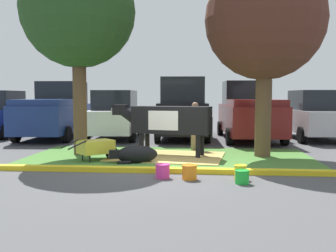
{
  "coord_description": "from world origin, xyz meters",
  "views": [
    {
      "loc": [
        1.15,
        -9.51,
        1.82
      ],
      "look_at": [
        0.12,
        1.95,
        0.9
      ],
      "focal_mm": 41.37,
      "sensor_mm": 36.0,
      "label": 1
    }
  ],
  "objects_px": {
    "bucket_green": "(242,177)",
    "calf_lying": "(136,154)",
    "cow_holstein": "(168,120)",
    "sedan_silver": "(314,115)",
    "pickup_truck_maroon": "(249,112)",
    "shade_tree_left": "(78,11)",
    "pickup_truck_black": "(57,112)",
    "bucket_orange": "(189,172)",
    "suv_black": "(183,108)",
    "hatchback_white": "(115,115)",
    "bucket_pink": "(163,171)",
    "shade_tree_right": "(265,21)",
    "wheelbarrow": "(97,147)",
    "bucket_yellow": "(240,172)",
    "person_handler": "(195,125)"
  },
  "relations": [
    {
      "from": "cow_holstein",
      "to": "pickup_truck_black",
      "type": "xyz_separation_m",
      "value": [
        -5.23,
        4.69,
        0.04
      ]
    },
    {
      "from": "calf_lying",
      "to": "sedan_silver",
      "type": "relative_size",
      "value": 0.3
    },
    {
      "from": "shade_tree_right",
      "to": "bucket_yellow",
      "type": "distance_m",
      "value": 5.06
    },
    {
      "from": "bucket_pink",
      "to": "bucket_green",
      "type": "xyz_separation_m",
      "value": [
        1.69,
        -0.4,
        -0.01
      ]
    },
    {
      "from": "bucket_orange",
      "to": "pickup_truck_black",
      "type": "distance_m",
      "value": 9.89
    },
    {
      "from": "shade_tree_left",
      "to": "pickup_truck_maroon",
      "type": "bearing_deg",
      "value": 39.32
    },
    {
      "from": "shade_tree_right",
      "to": "wheelbarrow",
      "type": "relative_size",
      "value": 4.18
    },
    {
      "from": "calf_lying",
      "to": "bucket_green",
      "type": "xyz_separation_m",
      "value": [
        2.59,
        -2.17,
        -0.09
      ]
    },
    {
      "from": "cow_holstein",
      "to": "calf_lying",
      "type": "distance_m",
      "value": 1.71
    },
    {
      "from": "bucket_green",
      "to": "pickup_truck_maroon",
      "type": "height_order",
      "value": "pickup_truck_maroon"
    },
    {
      "from": "pickup_truck_black",
      "to": "pickup_truck_maroon",
      "type": "height_order",
      "value": "same"
    },
    {
      "from": "shade_tree_right",
      "to": "calf_lying",
      "type": "distance_m",
      "value": 5.33
    },
    {
      "from": "shade_tree_left",
      "to": "cow_holstein",
      "type": "distance_m",
      "value": 4.22
    },
    {
      "from": "shade_tree_right",
      "to": "bucket_pink",
      "type": "relative_size",
      "value": 17.16
    },
    {
      "from": "cow_holstein",
      "to": "person_handler",
      "type": "relative_size",
      "value": 1.94
    },
    {
      "from": "bucket_yellow",
      "to": "pickup_truck_maroon",
      "type": "xyz_separation_m",
      "value": [
        1.06,
        7.74,
        0.95
      ]
    },
    {
      "from": "shade_tree_left",
      "to": "suv_black",
      "type": "relative_size",
      "value": 1.29
    },
    {
      "from": "bucket_green",
      "to": "calf_lying",
      "type": "bearing_deg",
      "value": 140.1
    },
    {
      "from": "calf_lying",
      "to": "bucket_pink",
      "type": "height_order",
      "value": "calf_lying"
    },
    {
      "from": "bucket_green",
      "to": "sedan_silver",
      "type": "distance_m",
      "value": 9.27
    },
    {
      "from": "calf_lying",
      "to": "bucket_orange",
      "type": "height_order",
      "value": "calf_lying"
    },
    {
      "from": "cow_holstein",
      "to": "sedan_silver",
      "type": "xyz_separation_m",
      "value": [
        5.58,
        4.99,
        -0.09
      ]
    },
    {
      "from": "wheelbarrow",
      "to": "bucket_yellow",
      "type": "height_order",
      "value": "wheelbarrow"
    },
    {
      "from": "bucket_orange",
      "to": "sedan_silver",
      "type": "relative_size",
      "value": 0.08
    },
    {
      "from": "shade_tree_left",
      "to": "hatchback_white",
      "type": "height_order",
      "value": "shade_tree_left"
    },
    {
      "from": "bucket_pink",
      "to": "pickup_truck_maroon",
      "type": "xyz_separation_m",
      "value": [
        2.75,
        7.72,
        0.95
      ]
    },
    {
      "from": "bucket_yellow",
      "to": "shade_tree_left",
      "type": "bearing_deg",
      "value": 145.2
    },
    {
      "from": "hatchback_white",
      "to": "bucket_pink",
      "type": "bearing_deg",
      "value": -69.95
    },
    {
      "from": "cow_holstein",
      "to": "sedan_silver",
      "type": "height_order",
      "value": "sedan_silver"
    },
    {
      "from": "shade_tree_left",
      "to": "shade_tree_right",
      "type": "height_order",
      "value": "shade_tree_left"
    },
    {
      "from": "bucket_pink",
      "to": "sedan_silver",
      "type": "bearing_deg",
      "value": 55.94
    },
    {
      "from": "suv_black",
      "to": "pickup_truck_maroon",
      "type": "xyz_separation_m",
      "value": [
        2.72,
        -0.06,
        -0.16
      ]
    },
    {
      "from": "bucket_pink",
      "to": "person_handler",
      "type": "bearing_deg",
      "value": 81.88
    },
    {
      "from": "person_handler",
      "to": "wheelbarrow",
      "type": "xyz_separation_m",
      "value": [
        -2.66,
        -2.33,
        -0.47
      ]
    },
    {
      "from": "cow_holstein",
      "to": "wheelbarrow",
      "type": "relative_size",
      "value": 2.26
    },
    {
      "from": "cow_holstein",
      "to": "bucket_green",
      "type": "bearing_deg",
      "value": -61.95
    },
    {
      "from": "cow_holstein",
      "to": "bucket_orange",
      "type": "bearing_deg",
      "value": -76.64
    },
    {
      "from": "shade_tree_right",
      "to": "cow_holstein",
      "type": "distance_m",
      "value": 4.01
    },
    {
      "from": "bucket_orange",
      "to": "bucket_green",
      "type": "distance_m",
      "value": 1.14
    },
    {
      "from": "suv_black",
      "to": "bucket_green",
      "type": "bearing_deg",
      "value": -78.58
    },
    {
      "from": "wheelbarrow",
      "to": "bucket_yellow",
      "type": "relative_size",
      "value": 4.24
    },
    {
      "from": "bucket_orange",
      "to": "person_handler",
      "type": "bearing_deg",
      "value": 89.64
    },
    {
      "from": "wheelbarrow",
      "to": "hatchback_white",
      "type": "height_order",
      "value": "hatchback_white"
    },
    {
      "from": "calf_lying",
      "to": "sedan_silver",
      "type": "xyz_separation_m",
      "value": [
        6.34,
        6.27,
        0.75
      ]
    },
    {
      "from": "shade_tree_right",
      "to": "sedan_silver",
      "type": "relative_size",
      "value": 1.28
    },
    {
      "from": "pickup_truck_black",
      "to": "pickup_truck_maroon",
      "type": "xyz_separation_m",
      "value": [
        8.13,
        -0.02,
        0.0
      ]
    },
    {
      "from": "calf_lying",
      "to": "suv_black",
      "type": "xyz_separation_m",
      "value": [
        0.94,
        6.01,
        1.03
      ]
    },
    {
      "from": "shade_tree_left",
      "to": "pickup_truck_black",
      "type": "distance_m",
      "value": 6.15
    },
    {
      "from": "wheelbarrow",
      "to": "cow_holstein",
      "type": "bearing_deg",
      "value": 28.19
    },
    {
      "from": "hatchback_white",
      "to": "pickup_truck_maroon",
      "type": "height_order",
      "value": "pickup_truck_maroon"
    }
  ]
}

